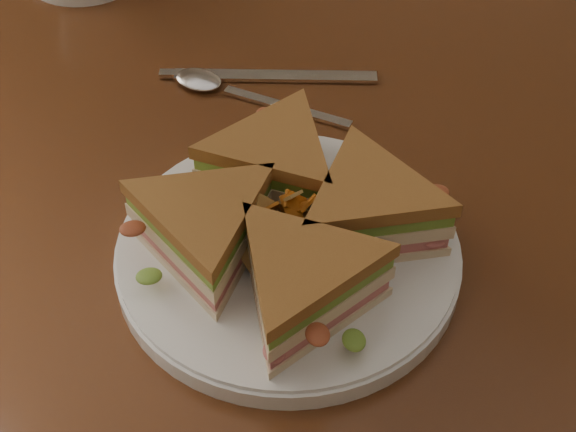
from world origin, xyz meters
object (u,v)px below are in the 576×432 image
Objects in this scene: table at (297,233)px; spoon at (220,87)px; knife at (261,77)px; sandwich_wedges at (288,221)px; plate at (288,254)px.

spoon reaches higher than table.
sandwich_wedges is at bearing -82.27° from knife.
table is at bearing -71.98° from knife.
spoon reaches higher than knife.
table is at bearing 115.03° from plate.
table is 0.16m from plate.
knife is at bearing 51.40° from spoon.
knife is at bearing 135.68° from table.
sandwich_wedges is (0.05, -0.11, 0.14)m from table.
knife is (-0.09, 0.09, 0.10)m from table.
plate reaches higher than table.
plate is 0.24m from knife.
plate is at bearing -48.38° from spoon.
sandwich_wedges reaches higher than knife.
spoon is (-0.16, 0.16, -0.00)m from plate.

